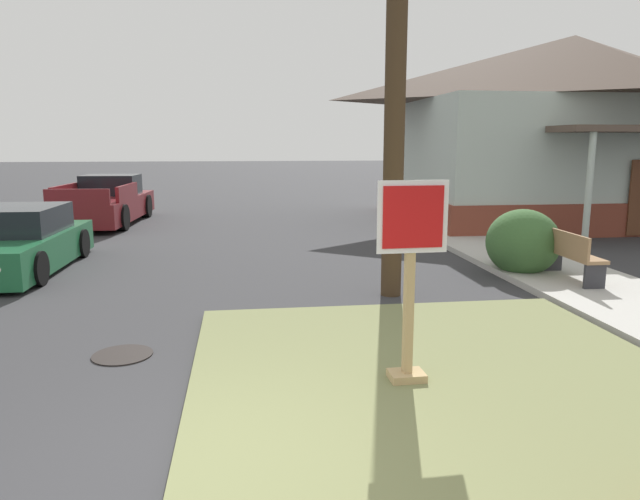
% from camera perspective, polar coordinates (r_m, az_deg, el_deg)
% --- Properties ---
extents(ground_plane, '(160.00, 160.00, 0.00)m').
position_cam_1_polar(ground_plane, '(4.72, -12.16, -21.44)').
color(ground_plane, '#333335').
extents(grass_corner_patch, '(5.23, 5.94, 0.08)m').
position_cam_1_polar(grass_corner_patch, '(6.18, 12.58, -13.05)').
color(grass_corner_patch, olive).
rests_on(grass_corner_patch, ground).
extents(sidewalk_strip, '(2.20, 18.79, 0.12)m').
position_cam_1_polar(sidewalk_strip, '(11.83, 22.23, -2.14)').
color(sidewalk_strip, '#B2AFA8').
rests_on(sidewalk_strip, ground).
extents(stop_sign, '(0.71, 0.29, 2.05)m').
position_cam_1_polar(stop_sign, '(5.87, 8.79, -3.62)').
color(stop_sign, tan).
rests_on(stop_sign, grass_corner_patch).
extents(manhole_cover, '(0.70, 0.70, 0.02)m').
position_cam_1_polar(manhole_cover, '(7.36, -18.81, -9.72)').
color(manhole_cover, black).
rests_on(manhole_cover, ground).
extents(parked_sedan_green, '(1.98, 4.32, 1.25)m').
position_cam_1_polar(parked_sedan_green, '(12.85, -27.61, 0.58)').
color(parked_sedan_green, '#1E6038').
rests_on(parked_sedan_green, ground).
extents(pickup_truck_maroon, '(2.25, 5.31, 1.48)m').
position_cam_1_polar(pickup_truck_maroon, '(19.37, -20.22, 4.28)').
color(pickup_truck_maroon, maroon).
rests_on(pickup_truck_maroon, ground).
extents(street_bench, '(0.45, 1.57, 0.85)m').
position_cam_1_polar(street_bench, '(11.05, 23.31, -0.26)').
color(street_bench, '#93704C').
rests_on(street_bench, sidewalk_strip).
extents(corner_house, '(11.20, 9.45, 5.85)m').
position_cam_1_polar(corner_house, '(20.94, 23.24, 11.04)').
color(corner_house, brown).
rests_on(corner_house, ground).
extents(shrub_by_curb, '(1.36, 1.36, 1.26)m').
position_cam_1_polar(shrub_by_curb, '(11.62, 19.27, 0.71)').
color(shrub_by_curb, '#396031').
rests_on(shrub_by_curb, ground).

